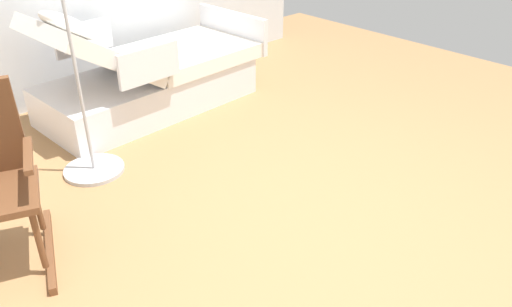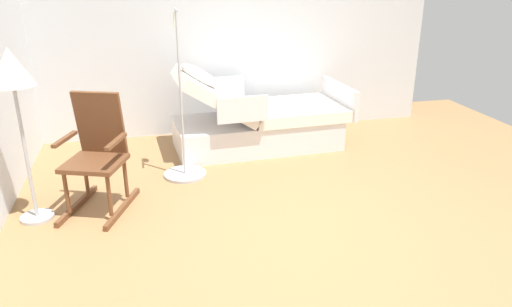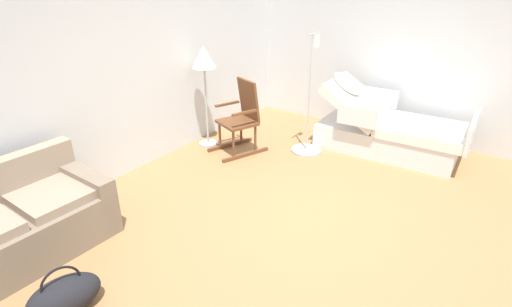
% 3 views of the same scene
% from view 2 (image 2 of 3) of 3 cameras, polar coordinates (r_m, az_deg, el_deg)
% --- Properties ---
extents(ground_plane, '(7.37, 7.37, 0.00)m').
position_cam_2_polar(ground_plane, '(3.97, 6.63, -10.28)').
color(ground_plane, '#9E7247').
extents(side_wall, '(0.10, 5.13, 2.70)m').
position_cam_2_polar(side_wall, '(6.33, -2.30, 14.66)').
color(side_wall, silver).
rests_on(side_wall, ground).
extents(hospital_bed, '(1.08, 2.11, 1.10)m').
position_cam_2_polar(hospital_bed, '(5.85, 0.17, 3.70)').
color(hospital_bed, silver).
rests_on(hospital_bed, ground).
extents(rocking_chair, '(0.88, 0.71, 1.05)m').
position_cam_2_polar(rocking_chair, '(4.52, -18.09, -0.09)').
color(rocking_chair, brown).
rests_on(rocking_chair, ground).
extents(floor_lamp, '(0.34, 0.34, 1.48)m').
position_cam_2_polar(floor_lamp, '(4.30, -26.63, 7.74)').
color(floor_lamp, '#B2B5BA').
rests_on(floor_lamp, ground).
extents(iv_pole, '(0.44, 0.44, 1.69)m').
position_cam_2_polar(iv_pole, '(5.09, -8.43, 0.05)').
color(iv_pole, '#B2B5BA').
rests_on(iv_pole, ground).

